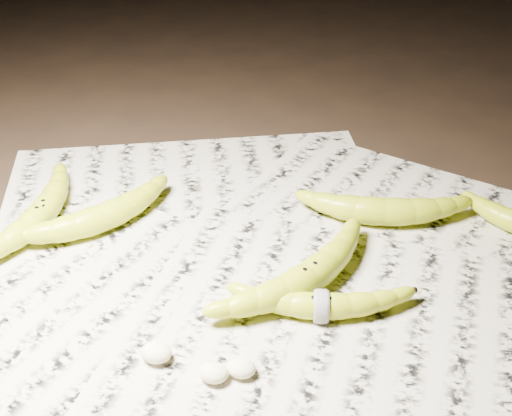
% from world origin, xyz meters
% --- Properties ---
extents(ground, '(3.00, 3.00, 0.00)m').
position_xyz_m(ground, '(0.00, 0.00, 0.00)').
color(ground, black).
rests_on(ground, ground).
extents(newspaper_patch, '(0.90, 0.70, 0.01)m').
position_xyz_m(newspaper_patch, '(0.01, -0.04, 0.00)').
color(newspaper_patch, '#BCB5A1').
rests_on(newspaper_patch, ground).
extents(banana_left_a, '(0.07, 0.22, 0.04)m').
position_xyz_m(banana_left_a, '(-0.31, 0.00, 0.03)').
color(banana_left_a, gold).
rests_on(banana_left_a, newspaper_patch).
extents(banana_left_b, '(0.18, 0.20, 0.04)m').
position_xyz_m(banana_left_b, '(-0.22, 0.01, 0.03)').
color(banana_left_b, gold).
rests_on(banana_left_b, newspaper_patch).
extents(banana_center, '(0.18, 0.22, 0.04)m').
position_xyz_m(banana_center, '(0.07, -0.05, 0.03)').
color(banana_center, gold).
rests_on(banana_center, newspaper_patch).
extents(banana_taped, '(0.20, 0.08, 0.03)m').
position_xyz_m(banana_taped, '(0.09, -0.10, 0.02)').
color(banana_taped, gold).
rests_on(banana_taped, newspaper_patch).
extents(banana_upper_a, '(0.21, 0.09, 0.04)m').
position_xyz_m(banana_upper_a, '(0.15, 0.11, 0.03)').
color(banana_upper_a, gold).
rests_on(banana_upper_a, newspaper_patch).
extents(measuring_tape, '(0.01, 0.04, 0.04)m').
position_xyz_m(measuring_tape, '(0.09, -0.10, 0.02)').
color(measuring_tape, white).
rests_on(measuring_tape, newspaper_patch).
extents(flesh_chunk_a, '(0.03, 0.03, 0.02)m').
position_xyz_m(flesh_chunk_a, '(-0.07, -0.20, 0.02)').
color(flesh_chunk_a, '#F7E8BF').
rests_on(flesh_chunk_a, newspaper_patch).
extents(flesh_chunk_b, '(0.03, 0.03, 0.02)m').
position_xyz_m(flesh_chunk_b, '(0.02, -0.20, 0.02)').
color(flesh_chunk_b, '#F7E8BF').
rests_on(flesh_chunk_b, newspaper_patch).
extents(flesh_chunk_c, '(0.03, 0.03, 0.02)m').
position_xyz_m(flesh_chunk_c, '(-0.00, -0.22, 0.02)').
color(flesh_chunk_c, '#F7E8BF').
rests_on(flesh_chunk_c, newspaper_patch).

